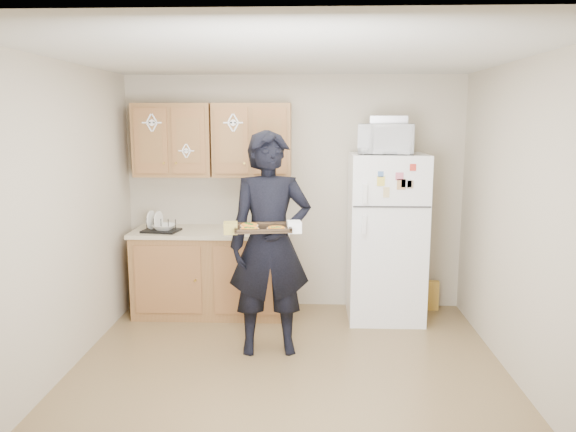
{
  "coord_description": "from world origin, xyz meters",
  "views": [
    {
      "loc": [
        0.17,
        -4.21,
        2.05
      ],
      "look_at": [
        -0.01,
        0.45,
        1.23
      ],
      "focal_mm": 35.0,
      "sensor_mm": 36.0,
      "label": 1
    }
  ],
  "objects": [
    {
      "name": "floor",
      "position": [
        0.0,
        0.0,
        0.0
      ],
      "size": [
        3.6,
        3.6,
        0.0
      ],
      "primitive_type": "plane",
      "color": "brown",
      "rests_on": "ground"
    },
    {
      "name": "ceiling",
      "position": [
        0.0,
        0.0,
        2.5
      ],
      "size": [
        3.6,
        3.6,
        0.0
      ],
      "primitive_type": "plane",
      "color": "silver",
      "rests_on": "wall_back"
    },
    {
      "name": "wall_back",
      "position": [
        0.0,
        1.8,
        1.25
      ],
      "size": [
        3.6,
        0.04,
        2.5
      ],
      "primitive_type": "cube",
      "color": "#B8AC95",
      "rests_on": "floor"
    },
    {
      "name": "wall_front",
      "position": [
        0.0,
        -1.8,
        1.25
      ],
      "size": [
        3.6,
        0.04,
        2.5
      ],
      "primitive_type": "cube",
      "color": "#B8AC95",
      "rests_on": "floor"
    },
    {
      "name": "wall_left",
      "position": [
        -1.8,
        0.0,
        1.25
      ],
      "size": [
        0.04,
        3.6,
        2.5
      ],
      "primitive_type": "cube",
      "color": "#B8AC95",
      "rests_on": "floor"
    },
    {
      "name": "wall_right",
      "position": [
        1.8,
        0.0,
        1.25
      ],
      "size": [
        0.04,
        3.6,
        2.5
      ],
      "primitive_type": "cube",
      "color": "#B8AC95",
      "rests_on": "floor"
    },
    {
      "name": "refrigerator",
      "position": [
        0.95,
        1.43,
        0.85
      ],
      "size": [
        0.75,
        0.7,
        1.7
      ],
      "primitive_type": "cube",
      "color": "white",
      "rests_on": "floor"
    },
    {
      "name": "base_cabinet",
      "position": [
        -0.85,
        1.48,
        0.43
      ],
      "size": [
        1.6,
        0.6,
        0.86
      ],
      "primitive_type": "cube",
      "color": "brown",
      "rests_on": "floor"
    },
    {
      "name": "countertop",
      "position": [
        -0.85,
        1.48,
        0.88
      ],
      "size": [
        1.64,
        0.64,
        0.04
      ],
      "primitive_type": "cube",
      "color": "beige",
      "rests_on": "base_cabinet"
    },
    {
      "name": "upper_cab_left",
      "position": [
        -1.25,
        1.61,
        1.83
      ],
      "size": [
        0.8,
        0.33,
        0.75
      ],
      "primitive_type": "cube",
      "color": "brown",
      "rests_on": "wall_back"
    },
    {
      "name": "upper_cab_right",
      "position": [
        -0.43,
        1.61,
        1.83
      ],
      "size": [
        0.8,
        0.33,
        0.75
      ],
      "primitive_type": "cube",
      "color": "brown",
      "rests_on": "wall_back"
    },
    {
      "name": "cereal_box",
      "position": [
        1.47,
        1.67,
        0.16
      ],
      "size": [
        0.2,
        0.07,
        0.32
      ],
      "primitive_type": "cube",
      "color": "#E1BE4F",
      "rests_on": "floor"
    },
    {
      "name": "person",
      "position": [
        -0.17,
        0.52,
        0.97
      ],
      "size": [
        0.77,
        0.55,
        1.95
      ],
      "primitive_type": "imported",
      "rotation": [
        0.0,
        0.0,
        0.13
      ],
      "color": "black",
      "rests_on": "floor"
    },
    {
      "name": "baking_tray",
      "position": [
        -0.21,
        0.22,
        1.17
      ],
      "size": [
        0.49,
        0.39,
        0.04
      ],
      "primitive_type": "cube",
      "rotation": [
        0.0,
        0.0,
        0.13
      ],
      "color": "black",
      "rests_on": "person"
    },
    {
      "name": "pizza_front_left",
      "position": [
        -0.31,
        0.13,
        1.19
      ],
      "size": [
        0.15,
        0.15,
        0.02
      ],
      "primitive_type": "cylinder",
      "color": "orange",
      "rests_on": "baking_tray"
    },
    {
      "name": "pizza_front_right",
      "position": [
        -0.1,
        0.16,
        1.19
      ],
      "size": [
        0.15,
        0.15,
        0.02
      ],
      "primitive_type": "cylinder",
      "color": "orange",
      "rests_on": "baking_tray"
    },
    {
      "name": "pizza_back_left",
      "position": [
        -0.32,
        0.28,
        1.19
      ],
      "size": [
        0.15,
        0.15,
        0.02
      ],
      "primitive_type": "cylinder",
      "color": "orange",
      "rests_on": "baking_tray"
    },
    {
      "name": "microwave",
      "position": [
        0.91,
        1.38,
        1.85
      ],
      "size": [
        0.58,
        0.43,
        0.3
      ],
      "primitive_type": "imported",
      "rotation": [
        0.0,
        0.0,
        -0.12
      ],
      "color": "white",
      "rests_on": "refrigerator"
    },
    {
      "name": "foil_pan",
      "position": [
        0.94,
        1.41,
        2.03
      ],
      "size": [
        0.39,
        0.29,
        0.08
      ],
      "primitive_type": "cube",
      "rotation": [
        0.0,
        0.0,
        -0.11
      ],
      "color": "silver",
      "rests_on": "microwave"
    },
    {
      "name": "dish_rack",
      "position": [
        -1.36,
        1.38,
        0.97
      ],
      "size": [
        0.39,
        0.32,
        0.14
      ],
      "primitive_type": "cube",
      "rotation": [
        0.0,
        0.0,
        -0.17
      ],
      "color": "black",
      "rests_on": "countertop"
    },
    {
      "name": "bowl",
      "position": [
        -1.32,
        1.38,
        0.95
      ],
      "size": [
        0.27,
        0.27,
        0.06
      ],
      "primitive_type": "imported",
      "rotation": [
        0.0,
        0.0,
        -0.13
      ],
      "color": "silver",
      "rests_on": "dish_rack"
    },
    {
      "name": "soap_bottle",
      "position": [
        -0.17,
        1.41,
        0.99
      ],
      "size": [
        0.1,
        0.1,
        0.18
      ],
      "primitive_type": "imported",
      "rotation": [
        0.0,
        0.0,
        -0.33
      ],
      "color": "white",
      "rests_on": "countertop"
    }
  ]
}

